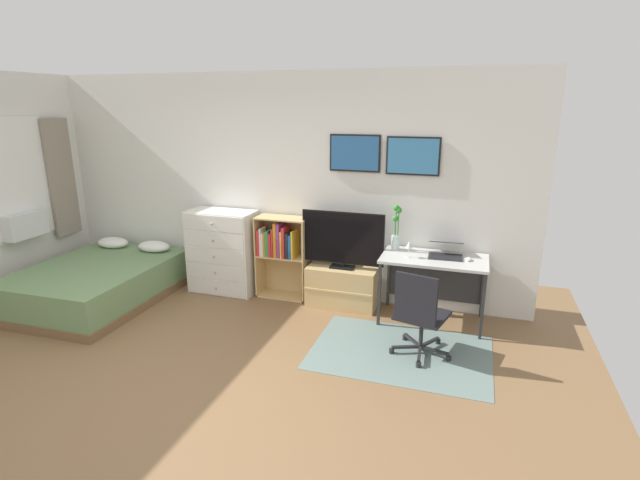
% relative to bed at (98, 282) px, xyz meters
% --- Properties ---
extents(ground_plane, '(7.20, 7.20, 0.00)m').
position_rel_bed_xyz_m(ground_plane, '(1.97, -1.39, -0.23)').
color(ground_plane, brown).
extents(wall_back_with_posters, '(6.12, 0.09, 2.70)m').
position_rel_bed_xyz_m(wall_back_with_posters, '(1.98, 1.04, 1.12)').
color(wall_back_with_posters, silver).
rests_on(wall_back_with_posters, ground_plane).
extents(area_rug, '(1.70, 1.20, 0.01)m').
position_rel_bed_xyz_m(area_rug, '(3.73, -0.15, -0.23)').
color(area_rug, slate).
rests_on(area_rug, ground_plane).
extents(bed, '(1.52, 1.99, 0.58)m').
position_rel_bed_xyz_m(bed, '(0.00, 0.00, 0.00)').
color(bed, brown).
rests_on(bed, ground_plane).
extents(dresser, '(0.85, 0.46, 1.05)m').
position_rel_bed_xyz_m(dresser, '(1.31, 0.76, 0.29)').
color(dresser, white).
rests_on(dresser, ground_plane).
extents(bookshelf, '(0.64, 0.30, 1.01)m').
position_rel_bed_xyz_m(bookshelf, '(2.08, 0.82, 0.38)').
color(bookshelf, tan).
rests_on(bookshelf, ground_plane).
extents(tv_stand, '(0.82, 0.41, 0.48)m').
position_rel_bed_xyz_m(tv_stand, '(2.88, 0.78, 0.01)').
color(tv_stand, tan).
rests_on(tv_stand, ground_plane).
extents(television, '(0.97, 0.16, 0.67)m').
position_rel_bed_xyz_m(television, '(2.88, 0.75, 0.59)').
color(television, black).
rests_on(television, tv_stand).
extents(desk, '(1.12, 0.63, 0.74)m').
position_rel_bed_xyz_m(desk, '(3.93, 0.74, 0.38)').
color(desk, silver).
rests_on(desk, ground_plane).
extents(office_chair, '(0.58, 0.57, 0.86)m').
position_rel_bed_xyz_m(office_chair, '(3.89, -0.18, 0.23)').
color(office_chair, '#232326').
rests_on(office_chair, ground_plane).
extents(laptop, '(0.38, 0.41, 0.16)m').
position_rel_bed_xyz_m(laptop, '(4.04, 0.77, 0.57)').
color(laptop, '#333338').
rests_on(laptop, desk).
extents(computer_mouse, '(0.06, 0.10, 0.03)m').
position_rel_bed_xyz_m(computer_mouse, '(4.28, 0.67, 0.52)').
color(computer_mouse, silver).
rests_on(computer_mouse, desk).
extents(bamboo_vase, '(0.10, 0.09, 0.51)m').
position_rel_bed_xyz_m(bamboo_vase, '(3.48, 0.84, 0.74)').
color(bamboo_vase, silver).
rests_on(bamboo_vase, desk).
extents(wine_glass, '(0.07, 0.07, 0.18)m').
position_rel_bed_xyz_m(wine_glass, '(3.66, 0.58, 0.64)').
color(wine_glass, silver).
rests_on(wine_glass, desk).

